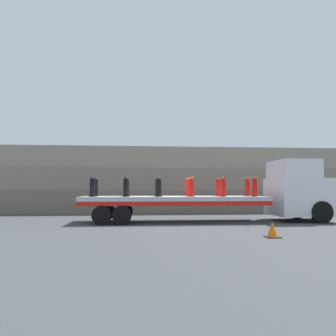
{
  "coord_description": "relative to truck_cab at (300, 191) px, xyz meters",
  "views": [
    {
      "loc": [
        -1.64,
        -15.79,
        1.62
      ],
      "look_at": [
        -0.29,
        0.0,
        2.6
      ],
      "focal_mm": 35.0,
      "sensor_mm": 36.0,
      "label": 1
    }
  ],
  "objects": [
    {
      "name": "fire_hydrant_red_near_3",
      "position": [
        -5.57,
        -0.53,
        0.17
      ],
      "size": [
        0.31,
        0.56,
        0.91
      ],
      "color": "red",
      "rests_on": "flatbed_trailer"
    },
    {
      "name": "fire_hydrant_black_near_1",
      "position": [
        -8.62,
        -0.53,
        0.17
      ],
      "size": [
        0.31,
        0.56,
        0.91
      ],
      "color": "black",
      "rests_on": "flatbed_trailer"
    },
    {
      "name": "fire_hydrant_black_far_1",
      "position": [
        -8.62,
        0.53,
        0.17
      ],
      "size": [
        0.31,
        0.56,
        0.91
      ],
      "color": "black",
      "rests_on": "flatbed_trailer"
    },
    {
      "name": "truck_cab",
      "position": [
        0.0,
        0.0,
        0.0
      ],
      "size": [
        2.67,
        2.7,
        3.01
      ],
      "color": "silver",
      "rests_on": "ground_plane"
    },
    {
      "name": "fire_hydrant_black_near_2",
      "position": [
        -7.09,
        -0.53,
        0.17
      ],
      "size": [
        0.31,
        0.56,
        0.91
      ],
      "color": "black",
      "rests_on": "flatbed_trailer"
    },
    {
      "name": "fire_hydrant_black_near_0",
      "position": [
        -10.15,
        -0.53,
        0.17
      ],
      "size": [
        0.31,
        0.56,
        0.91
      ],
      "color": "black",
      "rests_on": "flatbed_trailer"
    },
    {
      "name": "cargo_strap_rear",
      "position": [
        -5.57,
        0.0,
        0.64
      ],
      "size": [
        0.05,
        2.61,
        0.01
      ],
      "color": "yellow",
      "rests_on": "fire_hydrant_red_near_3"
    },
    {
      "name": "fire_hydrant_red_near_5",
      "position": [
        -2.51,
        -0.53,
        0.17
      ],
      "size": [
        0.31,
        0.56,
        0.91
      ],
      "color": "red",
      "rests_on": "flatbed_trailer"
    },
    {
      "name": "traffic_cone",
      "position": [
        -3.61,
        -5.24,
        -1.25
      ],
      "size": [
        0.47,
        0.47,
        0.51
      ],
      "color": "black",
      "rests_on": "ground_plane"
    },
    {
      "name": "fire_hydrant_red_far_5",
      "position": [
        -2.51,
        0.53,
        0.17
      ],
      "size": [
        0.31,
        0.56,
        0.91
      ],
      "color": "red",
      "rests_on": "flatbed_trailer"
    },
    {
      "name": "flatbed_trailer",
      "position": [
        -6.81,
        0.0,
        -0.49
      ],
      "size": [
        8.84,
        2.52,
        1.23
      ],
      "color": "#B2B2B7",
      "rests_on": "ground_plane"
    },
    {
      "name": "rock_cliff",
      "position": [
        -6.33,
        7.06,
        0.7
      ],
      "size": [
        60.0,
        3.3,
        4.4
      ],
      "color": "#706656",
      "rests_on": "ground_plane"
    },
    {
      "name": "fire_hydrant_black_far_2",
      "position": [
        -7.09,
        0.53,
        0.17
      ],
      "size": [
        0.31,
        0.56,
        0.91
      ],
      "color": "black",
      "rests_on": "flatbed_trailer"
    },
    {
      "name": "cargo_strap_middle",
      "position": [
        -2.51,
        0.0,
        0.64
      ],
      "size": [
        0.05,
        2.61,
        0.01
      ],
      "color": "yellow",
      "rests_on": "fire_hydrant_red_near_5"
    },
    {
      "name": "fire_hydrant_red_far_4",
      "position": [
        -4.04,
        0.53,
        0.17
      ],
      "size": [
        0.31,
        0.56,
        0.91
      ],
      "color": "red",
      "rests_on": "flatbed_trailer"
    },
    {
      "name": "fire_hydrant_red_far_3",
      "position": [
        -5.57,
        0.53,
        0.17
      ],
      "size": [
        0.31,
        0.56,
        0.91
      ],
      "color": "red",
      "rests_on": "flatbed_trailer"
    },
    {
      "name": "fire_hydrant_black_far_0",
      "position": [
        -10.15,
        0.53,
        0.17
      ],
      "size": [
        0.31,
        0.56,
        0.91
      ],
      "color": "black",
      "rests_on": "flatbed_trailer"
    },
    {
      "name": "ground_plane",
      "position": [
        -6.33,
        0.0,
        -1.5
      ],
      "size": [
        120.0,
        120.0,
        0.0
      ],
      "primitive_type": "plane",
      "color": "#3F4244"
    },
    {
      "name": "fire_hydrant_red_near_4",
      "position": [
        -4.04,
        -0.53,
        0.17
      ],
      "size": [
        0.31,
        0.56,
        0.91
      ],
      "color": "red",
      "rests_on": "flatbed_trailer"
    }
  ]
}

